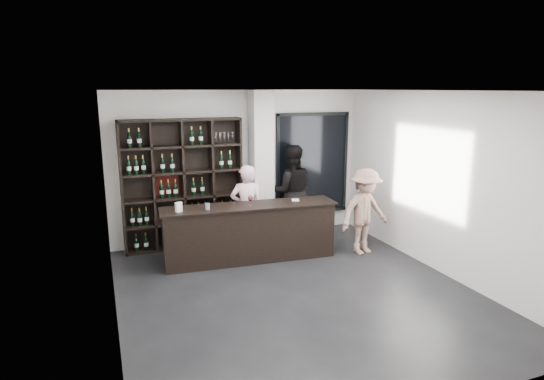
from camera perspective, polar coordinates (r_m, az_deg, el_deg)
name	(u,v)px	position (r m, az deg, el deg)	size (l,w,h in m)	color
floor	(296,292)	(6.87, 3.02, -12.68)	(5.00, 5.50, 0.01)	black
wine_shelf	(183,184)	(8.52, -11.11, 0.70)	(2.20, 0.35, 2.40)	black
structural_column	(261,167)	(8.76, -1.36, 2.93)	(0.40, 0.40, 2.90)	silver
glass_panel	(312,164)	(9.43, 5.08, 3.28)	(1.60, 0.08, 2.10)	black
tasting_counter	(250,233)	(7.88, -2.79, -5.35)	(3.01, 0.63, 0.99)	black
taster_pink	(247,209)	(8.17, -3.17, -2.43)	(0.59, 0.39, 1.62)	#EEB8CA
taster_black	(291,191)	(9.01, 2.40, -0.17)	(0.90, 0.70, 1.86)	black
customer	(365,212)	(8.28, 11.54, -2.66)	(1.01, 0.58, 1.56)	#906B5C
wine_glass	(250,200)	(7.65, -2.73, -1.28)	(0.09, 0.09, 0.20)	white
spit_cup	(207,206)	(7.50, -8.11, -2.06)	(0.08, 0.08, 0.11)	silver
napkin_stack	(295,200)	(8.04, 2.96, -1.27)	(0.12, 0.12, 0.02)	white
card_stand	(179,207)	(7.44, -11.63, -2.12)	(0.11, 0.05, 0.16)	white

